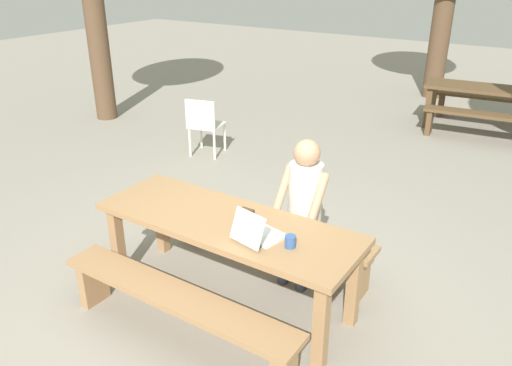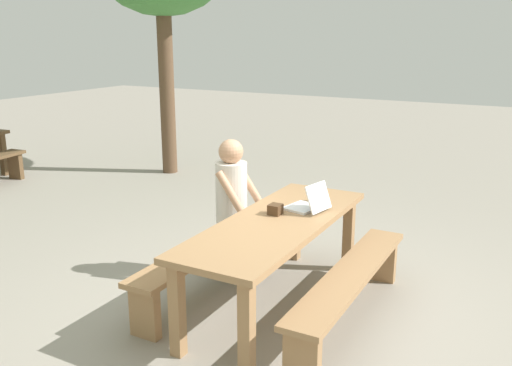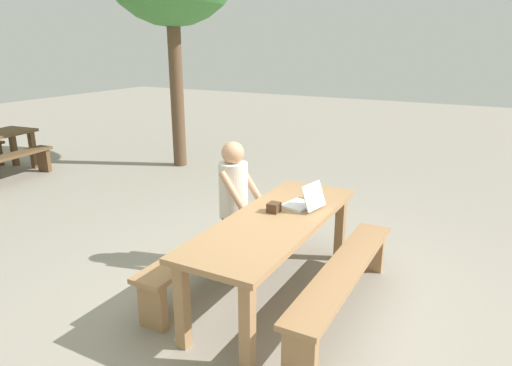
% 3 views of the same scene
% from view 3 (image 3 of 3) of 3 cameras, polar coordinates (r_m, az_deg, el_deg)
% --- Properties ---
extents(ground_plane, '(30.00, 30.00, 0.00)m').
position_cam_3_polar(ground_plane, '(4.31, 2.27, -13.73)').
color(ground_plane, gray).
extents(picnic_table_front, '(2.17, 0.75, 0.75)m').
position_cam_3_polar(picnic_table_front, '(4.01, 2.38, -5.80)').
color(picnic_table_front, '#9E754C').
rests_on(picnic_table_front, ground).
extents(bench_near, '(2.01, 0.30, 0.45)m').
position_cam_3_polar(bench_near, '(3.94, 10.83, -11.49)').
color(bench_near, '#9E754C').
rests_on(bench_near, ground).
extents(bench_far, '(2.01, 0.30, 0.45)m').
position_cam_3_polar(bench_far, '(4.43, -5.15, -7.86)').
color(bench_far, '#9E754C').
rests_on(bench_far, ground).
extents(laptop, '(0.34, 0.38, 0.25)m').
position_cam_3_polar(laptop, '(4.22, 6.07, -2.29)').
color(laptop, white).
rests_on(laptop, picnic_table_front).
extents(small_pouch, '(0.11, 0.10, 0.09)m').
position_cam_3_polar(small_pouch, '(4.10, 2.24, -3.06)').
color(small_pouch, '#4C331E').
rests_on(small_pouch, picnic_table_front).
extents(coffee_mug, '(0.08, 0.08, 0.09)m').
position_cam_3_polar(coffee_mug, '(4.46, 6.83, -1.43)').
color(coffee_mug, '#335693').
rests_on(coffee_mug, picnic_table_front).
extents(person_seated, '(0.40, 0.40, 1.29)m').
position_cam_3_polar(person_seated, '(4.53, -2.43, -1.55)').
color(person_seated, '#333847').
rests_on(person_seated, ground).
extents(bench_mid_south, '(1.85, 0.48, 0.45)m').
position_cam_3_polar(bench_mid_south, '(8.40, -29.02, 2.12)').
color(bench_mid_south, brown).
rests_on(bench_mid_south, ground).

